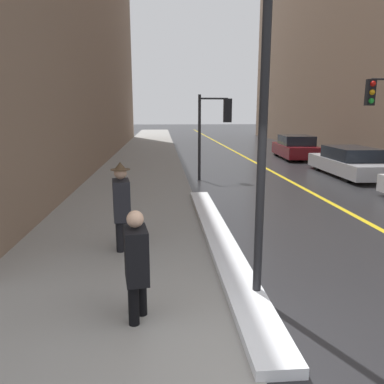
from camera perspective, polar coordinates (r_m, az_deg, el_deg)
The scene contains 12 objects.
ground_plane at distance 4.47m, azimuth 10.21°, elevation -24.49°, with size 160.00×160.00×0.00m, color #232326.
sidewalk_slab at distance 18.68m, azimuth -7.66°, elevation 3.83°, with size 4.00×80.00×0.01m.
road_centre_stripe at distance 19.31m, azimuth 10.46°, elevation 4.00°, with size 0.16×80.00×0.00m.
snow_bank_curb at distance 7.95m, azimuth 4.10°, elevation -6.91°, with size 0.55×8.49×0.14m.
building_facade_right at distance 29.82m, azimuth 25.89°, elevation 23.90°, with size 6.00×36.00×18.66m.
lamp_post at distance 5.09m, azimuth 10.91°, elevation 13.43°, with size 0.28×0.28×4.63m.
traffic_light_near at distance 14.84m, azimuth 3.90°, elevation 11.01°, with size 1.31×0.33×3.31m.
traffic_light_far at distance 15.15m, azimuth 26.85°, elevation 11.53°, with size 1.31×0.32×3.93m.
pedestrian_trailing at distance 4.85m, azimuth -8.47°, elevation -10.32°, with size 0.35×0.71×1.47m.
pedestrian_in_fedora at distance 7.30m, azimuth -10.68°, elevation -1.62°, with size 0.39×0.57×1.74m.
parked_car_silver at distance 17.20m, azimuth 22.83°, elevation 4.21°, with size 1.83×4.87×1.22m.
parked_car_maroon at distance 22.72m, azimuth 15.48°, elevation 6.54°, with size 2.11×4.34×1.34m.
Camera 1 is at (-1.00, -3.46, 2.65)m, focal length 35.00 mm.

